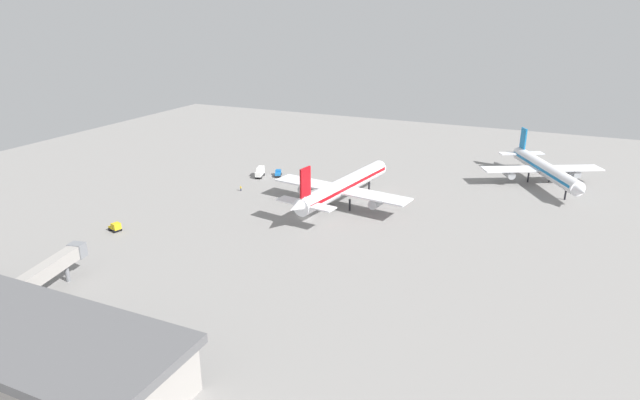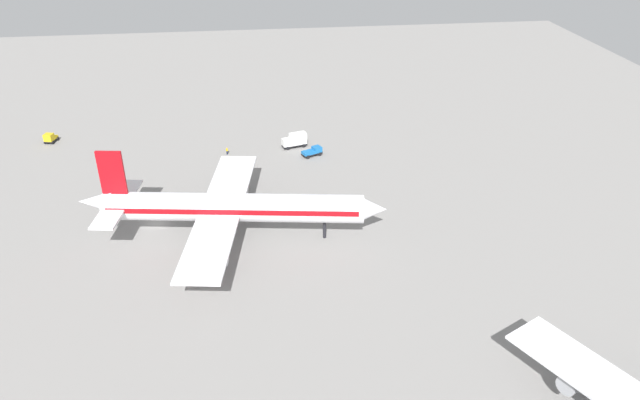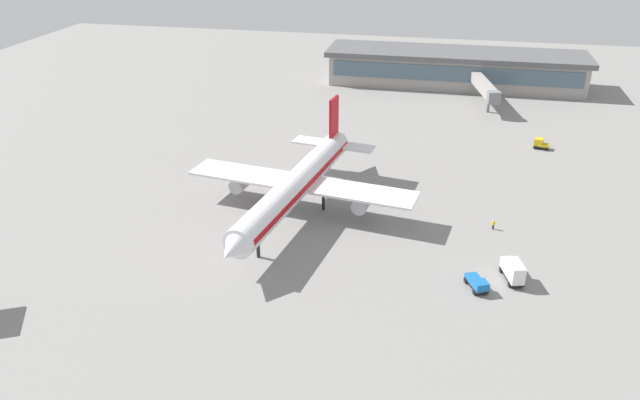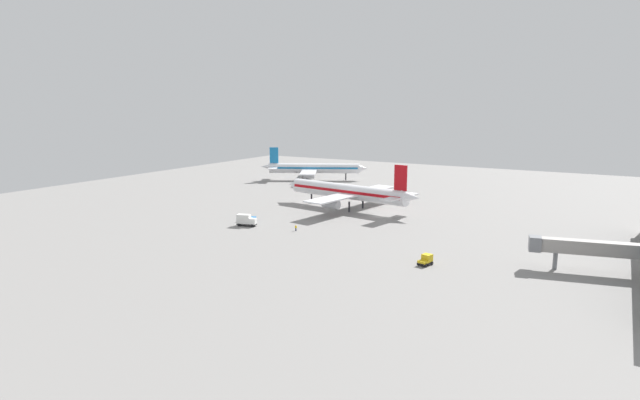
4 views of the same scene
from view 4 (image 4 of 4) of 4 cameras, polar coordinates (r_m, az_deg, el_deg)
ground at (r=161.36m, az=6.57°, el=-1.83°), size 288.00×288.00×0.00m
airplane_at_gate at (r=237.69m, az=-0.74°, el=3.48°), size 37.46×44.95×14.84m
airplane_taxiing at (r=171.18m, az=3.18°, el=0.91°), size 42.40×52.40×15.98m
pushback_tractor at (r=155.61m, az=-7.93°, el=-1.95°), size 3.58×4.79×1.90m
catering_truck at (r=149.44m, az=-8.09°, el=-2.19°), size 3.36×5.90×3.30m
baggage_tug at (r=114.95m, az=11.50°, el=-6.41°), size 3.58×2.91×2.30m
ground_crew_worker at (r=142.51m, az=-2.65°, el=-3.06°), size 0.53×0.51×1.67m
jet_bridge at (r=120.20m, az=27.13°, el=-4.66°), size 7.68×23.31×6.74m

